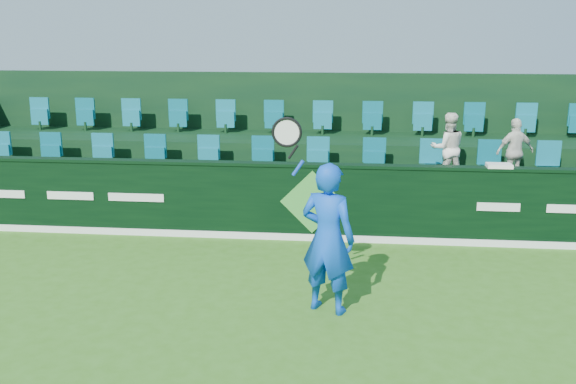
# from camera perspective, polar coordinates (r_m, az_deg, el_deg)

# --- Properties ---
(ground) EXTENTS (60.00, 60.00, 0.00)m
(ground) POSITION_cam_1_polar(r_m,az_deg,el_deg) (7.59, 0.19, -13.85)
(ground) COLOR #366B19
(ground) RESTS_ON ground
(sponsor_hoarding) EXTENTS (16.00, 0.25, 1.35)m
(sponsor_hoarding) POSITION_cam_1_polar(r_m,az_deg,el_deg) (11.06, 2.21, -0.88)
(sponsor_hoarding) COLOR black
(sponsor_hoarding) RESTS_ON ground
(stand_tier_front) EXTENTS (16.00, 2.00, 0.80)m
(stand_tier_front) POSITION_cam_1_polar(r_m,az_deg,el_deg) (12.20, 2.52, -0.76)
(stand_tier_front) COLOR black
(stand_tier_front) RESTS_ON ground
(stand_tier_back) EXTENTS (16.00, 1.80, 1.30)m
(stand_tier_back) POSITION_cam_1_polar(r_m,az_deg,el_deg) (13.98, 2.98, 2.26)
(stand_tier_back) COLOR black
(stand_tier_back) RESTS_ON ground
(stand_rear) EXTENTS (16.00, 4.10, 2.60)m
(stand_rear) POSITION_cam_1_polar(r_m,az_deg,el_deg) (14.31, 3.10, 4.86)
(stand_rear) COLOR black
(stand_rear) RESTS_ON ground
(seat_row_front) EXTENTS (13.50, 0.50, 0.60)m
(seat_row_front) POSITION_cam_1_polar(r_m,az_deg,el_deg) (12.42, 2.66, 2.84)
(seat_row_front) COLOR #126D80
(seat_row_front) RESTS_ON stand_tier_front
(seat_row_back) EXTENTS (13.50, 0.50, 0.60)m
(seat_row_back) POSITION_cam_1_polar(r_m,az_deg,el_deg) (14.11, 3.09, 6.29)
(seat_row_back) COLOR #126D80
(seat_row_back) RESTS_ON stand_tier_back
(tennis_player) EXTENTS (1.20, 0.70, 2.62)m
(tennis_player) POSITION_cam_1_polar(r_m,az_deg,el_deg) (8.20, 3.53, -4.05)
(tennis_player) COLOR blue
(tennis_player) RESTS_ON ground
(spectator_left) EXTENTS (0.69, 0.57, 1.30)m
(spectator_left) POSITION_cam_1_polar(r_m,az_deg,el_deg) (12.09, 14.02, 3.80)
(spectator_left) COLOR white
(spectator_left) RESTS_ON stand_tier_front
(spectator_middle) EXTENTS (0.77, 0.49, 1.22)m
(spectator_middle) POSITION_cam_1_polar(r_m,az_deg,el_deg) (12.33, 19.51, 3.40)
(spectator_middle) COLOR silver
(spectator_middle) RESTS_ON stand_tier_front
(towel) EXTENTS (0.41, 0.26, 0.06)m
(towel) POSITION_cam_1_polar(r_m,az_deg,el_deg) (11.15, 18.26, 2.24)
(towel) COLOR white
(towel) RESTS_ON sponsor_hoarding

